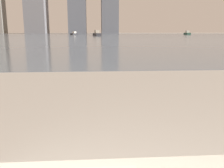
{
  "coord_description": "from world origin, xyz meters",
  "views": [
    {
      "loc": [
        -0.11,
        0.02,
        1.12
      ],
      "look_at": [
        0.06,
        2.42,
        0.61
      ],
      "focal_mm": 40.0,
      "sensor_mm": 36.0,
      "label": 1
    }
  ],
  "objects": [
    {
      "name": "harbor_water",
      "position": [
        0.0,
        62.0,
        0.01
      ],
      "size": [
        180.0,
        110.0,
        0.01
      ],
      "color": "slate",
      "rests_on": "ground_plane"
    },
    {
      "name": "harbor_boat_1",
      "position": [
        0.61,
        59.37,
        0.47
      ],
      "size": [
        2.02,
        3.7,
        1.32
      ],
      "color": "#2D2D33",
      "rests_on": "harbor_water"
    },
    {
      "name": "harbor_boat_0",
      "position": [
        28.37,
        75.78,
        0.44
      ],
      "size": [
        1.16,
        3.3,
        1.23
      ],
      "color": "#335647",
      "rests_on": "harbor_water"
    },
    {
      "name": "harbor_boat_3",
      "position": [
        -5.71,
        73.93,
        0.36
      ],
      "size": [
        2.24,
        2.7,
        0.99
      ],
      "color": "#2D2D33",
      "rests_on": "harbor_water"
    }
  ]
}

